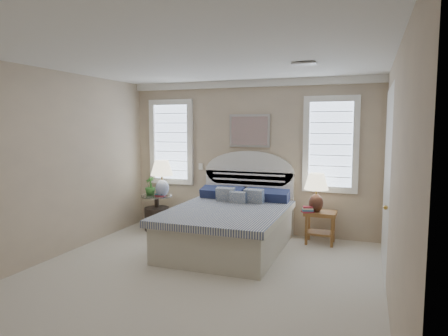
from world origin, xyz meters
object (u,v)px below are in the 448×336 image
bed (231,223)px  lamp_right (316,188)px  nightstand_right (320,220)px  floor_pot (157,219)px  lamp_left (162,174)px  side_table_left (157,208)px

bed → lamp_right: (1.23, 0.65, 0.53)m
nightstand_right → lamp_right: lamp_right is taller
nightstand_right → floor_pot: nightstand_right is taller
bed → lamp_left: bed is taller
nightstand_right → side_table_left: bearing=-178.1°
side_table_left → lamp_left: 0.66m
floor_pot → bed: bearing=-18.5°
bed → lamp_left: 1.75m
bed → floor_pot: (-1.62, 0.54, -0.18)m
bed → floor_pot: bearing=161.5°
side_table_left → floor_pot: size_ratio=1.38×
lamp_left → lamp_right: size_ratio=1.05×
floor_pot → lamp_left: size_ratio=0.69×
side_table_left → lamp_left: (0.13, -0.02, 0.65)m
nightstand_right → lamp_right: size_ratio=0.84×
lamp_left → lamp_right: 2.75m
bed → lamp_left: size_ratio=3.44×
bed → side_table_left: 1.75m
nightstand_right → lamp_right: bearing=-148.5°
floor_pot → lamp_right: (2.85, 0.11, 0.71)m
nightstand_right → bed: bearing=-152.0°
lamp_left → floor_pot: bearing=-162.2°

